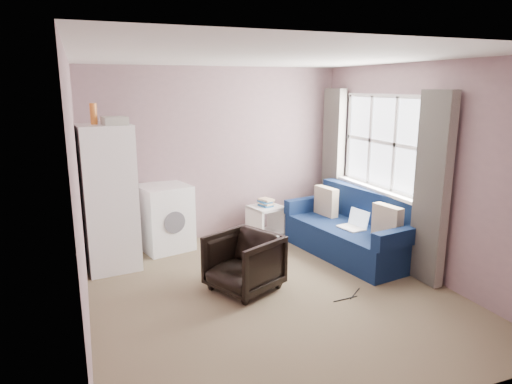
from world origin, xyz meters
TOP-DOWN VIEW (x-y plane):
  - room at (0.02, 0.01)m, footprint 3.84×4.24m
  - armchair at (-0.26, 0.16)m, footprint 0.88×0.90m
  - fridge at (-1.59, 1.37)m, footprint 0.69×0.68m
  - washing_machine at (-0.84, 1.81)m, footprint 0.78×0.78m
  - side_table at (0.65, 1.75)m, footprint 0.53×0.53m
  - sofa at (1.49, 0.68)m, footprint 1.16×2.03m
  - window_dressing at (1.78, 0.70)m, footprint 0.17×2.62m
  - floor_cables at (0.75, -0.43)m, footprint 0.44×0.20m

SIDE VIEW (x-z plane):
  - floor_cables at x=0.75m, z-range 0.00..0.01m
  - side_table at x=0.65m, z-range -0.02..0.58m
  - sofa at x=1.49m, z-range -0.11..0.74m
  - armchair at x=-0.26m, z-range 0.00..0.70m
  - washing_machine at x=-0.84m, z-range 0.02..0.92m
  - fridge at x=-1.59m, z-range -0.11..1.92m
  - window_dressing at x=1.78m, z-range 0.02..2.20m
  - room at x=0.02m, z-range -0.02..2.52m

